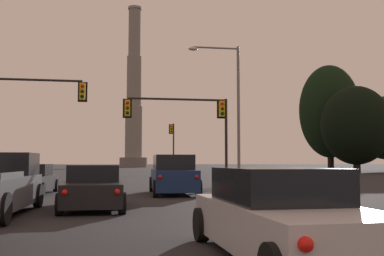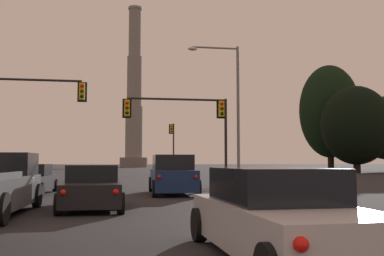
{
  "view_description": "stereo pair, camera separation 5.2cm",
  "coord_description": "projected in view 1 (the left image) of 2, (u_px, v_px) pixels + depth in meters",
  "views": [
    {
      "loc": [
        0.73,
        -0.1,
        1.52
      ],
      "look_at": [
        10.08,
        55.92,
        5.83
      ],
      "focal_mm": 42.0,
      "sensor_mm": 36.0,
      "label": 1
    },
    {
      "loc": [
        0.78,
        -0.11,
        1.52
      ],
      "look_at": [
        10.08,
        55.92,
        5.83
      ],
      "focal_mm": 42.0,
      "sensor_mm": 36.0,
      "label": 2
    }
  ],
  "objects": [
    {
      "name": "traffic_light_far_right",
      "position": [
        173.0,
        141.0,
        56.76
      ],
      "size": [
        0.78,
        0.5,
        6.38
      ],
      "color": "black",
      "rests_on": "ground_plane"
    },
    {
      "name": "sedan_left_lane_front",
      "position": [
        31.0,
        180.0,
        21.25
      ],
      "size": [
        2.1,
        4.75,
        1.43
      ],
      "rotation": [
        0.0,
        0.0,
        -0.03
      ],
      "color": "#232328",
      "rests_on": "ground_plane"
    },
    {
      "name": "street_lamp",
      "position": [
        231.0,
        100.0,
        30.48
      ],
      "size": [
        3.56,
        0.36,
        9.44
      ],
      "color": "slate",
      "rests_on": "ground_plane"
    },
    {
      "name": "treeline_far_left",
      "position": [
        356.0,
        125.0,
        63.64
      ],
      "size": [
        9.94,
        8.94,
        12.35
      ],
      "color": "black",
      "rests_on": "ground_plane"
    },
    {
      "name": "traffic_light_overhead_left",
      "position": [
        13.0,
        103.0,
        26.82
      ],
      "size": [
        6.66,
        0.5,
        6.58
      ],
      "color": "black",
      "rests_on": "ground_plane"
    },
    {
      "name": "sedan_right_lane_third",
      "position": [
        281.0,
        217.0,
        7.05
      ],
      "size": [
        2.12,
        4.75,
        1.43
      ],
      "rotation": [
        0.0,
        0.0,
        0.03
      ],
      "color": "silver",
      "rests_on": "ground_plane"
    },
    {
      "name": "treeline_right_mid",
      "position": [
        330.0,
        111.0,
        69.78
      ],
      "size": [
        9.42,
        8.48,
        16.64
      ],
      "color": "black",
      "rests_on": "ground_plane"
    },
    {
      "name": "smokestack",
      "position": [
        134.0,
        103.0,
        128.07
      ],
      "size": [
        7.79,
        7.79,
        46.34
      ],
      "color": "slate",
      "rests_on": "ground_plane"
    },
    {
      "name": "sedan_center_lane_second",
      "position": [
        93.0,
        188.0,
        14.89
      ],
      "size": [
        2.09,
        4.74,
        1.43
      ],
      "rotation": [
        0.0,
        0.0,
        0.02
      ],
      "color": "black",
      "rests_on": "ground_plane"
    },
    {
      "name": "traffic_light_overhead_right",
      "position": [
        191.0,
        118.0,
        29.31
      ],
      "size": [
        6.97,
        0.5,
        5.71
      ],
      "color": "black",
      "rests_on": "ground_plane"
    },
    {
      "name": "suv_right_lane_front",
      "position": [
        173.0,
        175.0,
        21.41
      ],
      "size": [
        2.25,
        4.96,
        1.86
      ],
      "rotation": [
        0.0,
        0.0,
        -0.03
      ],
      "color": "navy",
      "rests_on": "ground_plane"
    }
  ]
}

